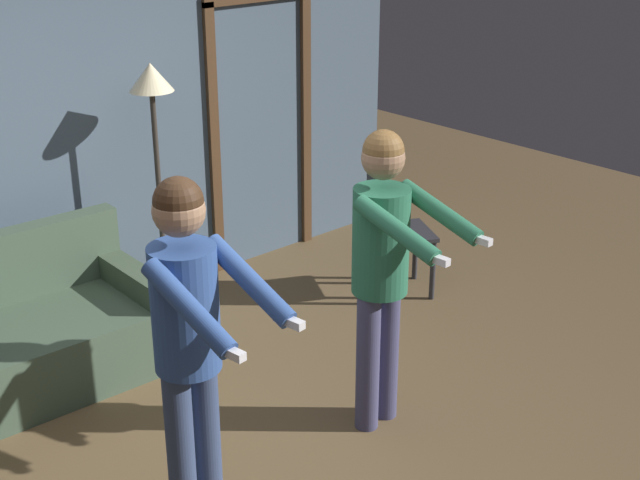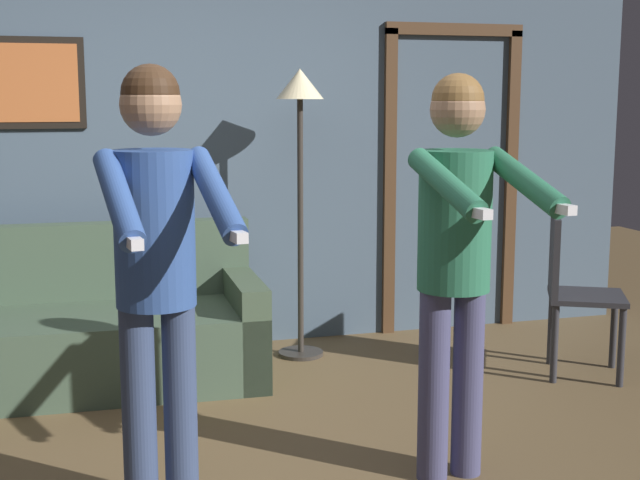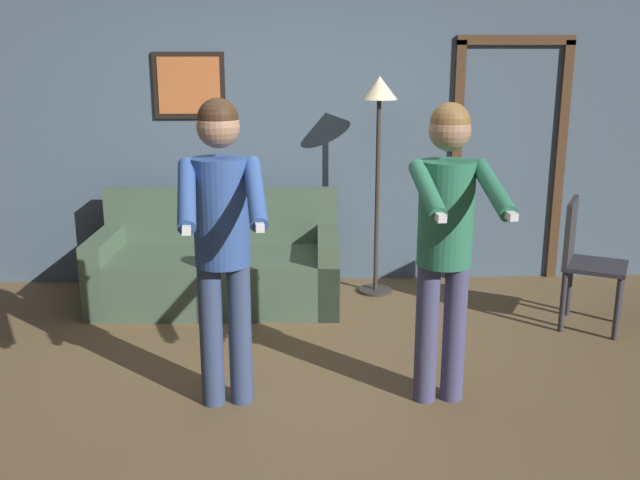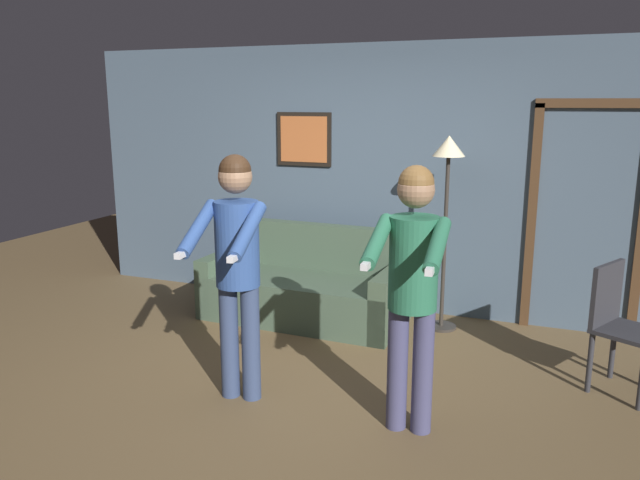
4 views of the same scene
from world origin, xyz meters
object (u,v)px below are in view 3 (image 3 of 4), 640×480
object	(u,v)px
couch	(218,269)
torchiere_lamp	(379,121)
person_standing_left	(222,226)
person_standing_right	(446,227)
dining_chair_distant	(583,256)

from	to	relation	value
couch	torchiere_lamp	world-z (taller)	torchiere_lamp
couch	person_standing_left	size ratio (longest dim) A/B	1.12
person_standing_left	person_standing_right	world-z (taller)	person_standing_left
person_standing_left	person_standing_right	distance (m)	1.21
couch	torchiere_lamp	size ratio (longest dim) A/B	1.09
person_standing_right	dining_chair_distant	distance (m)	1.75
person_standing_left	dining_chair_distant	bearing A→B (deg)	24.36
torchiere_lamp	person_standing_left	xyz separation A→B (m)	(-1.06, -1.92, -0.37)
couch	person_standing_left	world-z (taller)	person_standing_left
person_standing_left	couch	bearing A→B (deg)	97.24
torchiere_lamp	dining_chair_distant	bearing A→B (deg)	-29.76
person_standing_left	person_standing_right	size ratio (longest dim) A/B	1.01
couch	person_standing_left	xyz separation A→B (m)	(0.22, -1.71, 0.77)
torchiere_lamp	couch	bearing A→B (deg)	-170.94
couch	dining_chair_distant	world-z (taller)	dining_chair_distant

